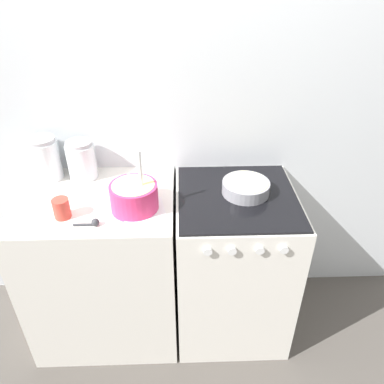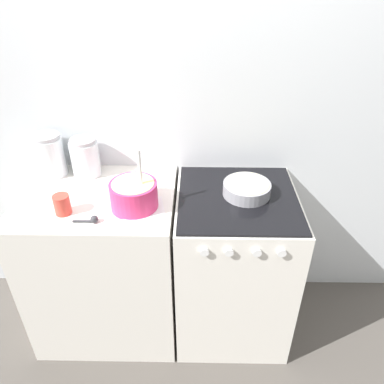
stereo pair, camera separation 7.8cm
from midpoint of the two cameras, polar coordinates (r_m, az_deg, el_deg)
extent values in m
plane|color=#4C4742|center=(2.35, -1.62, -24.54)|extent=(12.00, 12.00, 0.00)
cube|color=silver|center=(2.06, -1.39, 10.86)|extent=(4.58, 0.05, 2.40)
cube|color=silver|center=(2.23, -11.84, -10.54)|extent=(0.79, 0.63, 0.93)
cube|color=white|center=(2.20, 7.21, -11.01)|extent=(0.62, 0.63, 0.92)
cube|color=black|center=(1.91, 8.17, -0.89)|extent=(0.60, 0.60, 0.01)
cylinder|color=white|center=(1.68, 3.26, -9.11)|extent=(0.04, 0.02, 0.04)
cylinder|color=white|center=(1.69, 6.99, -9.10)|extent=(0.04, 0.02, 0.04)
cylinder|color=white|center=(1.71, 11.19, -9.04)|extent=(0.04, 0.02, 0.04)
cylinder|color=white|center=(1.73, 14.78, -8.96)|extent=(0.04, 0.02, 0.04)
cylinder|color=#E0336B|center=(1.79, -7.61, -0.53)|extent=(0.23, 0.23, 0.13)
cylinder|color=#EFDB8C|center=(1.77, -7.69, 0.32)|extent=(0.20, 0.20, 0.07)
cylinder|color=white|center=(1.73, -6.55, 2.13)|extent=(0.02, 0.02, 0.29)
cylinder|color=gray|center=(1.91, 9.49, 0.43)|extent=(0.24, 0.24, 0.06)
cylinder|color=#EFDB8C|center=(1.91, 9.51, 0.61)|extent=(0.22, 0.22, 0.06)
cylinder|color=silver|center=(2.15, -19.91, 5.08)|extent=(0.16, 0.16, 0.21)
cylinder|color=silver|center=(2.17, -19.70, 4.09)|extent=(0.14, 0.14, 0.13)
cylinder|color=#B2B2B7|center=(2.11, -20.50, 7.87)|extent=(0.15, 0.15, 0.02)
cylinder|color=silver|center=(2.10, -14.91, 4.90)|extent=(0.15, 0.15, 0.19)
cylinder|color=tan|center=(2.12, -14.76, 4.00)|extent=(0.13, 0.13, 0.11)
cylinder|color=#B2B2B7|center=(2.05, -15.33, 7.49)|extent=(0.14, 0.14, 0.02)
cylinder|color=#CC3F33|center=(1.83, -18.04, -1.85)|extent=(0.08, 0.08, 0.10)
cube|color=white|center=(1.79, -6.19, -2.83)|extent=(0.24, 0.24, 0.01)
cylinder|color=#333338|center=(1.77, -15.14, -4.35)|extent=(0.09, 0.01, 0.01)
sphere|color=#333338|center=(1.75, -13.43, -4.09)|extent=(0.04, 0.04, 0.04)
camera|label=1|loc=(0.04, -88.78, 0.80)|focal=35.00mm
camera|label=2|loc=(0.04, 91.22, -0.80)|focal=35.00mm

